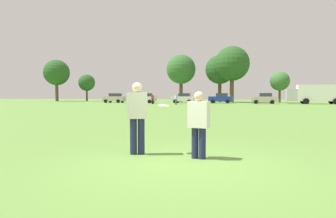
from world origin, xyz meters
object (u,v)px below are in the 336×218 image
at_px(parked_car_center, 183,98).
at_px(parked_car_mid_right, 221,98).
at_px(frisbee, 164,106).
at_px(bystander_far_jogger, 153,98).
at_px(parked_car_near_left, 114,98).
at_px(player_defender, 199,121).
at_px(bystander_sideline_watcher, 176,98).
at_px(box_truck, 315,93).
at_px(parked_car_near_right, 264,98).
at_px(parked_car_mid_left, 145,98).
at_px(player_thrower, 137,114).

xyz_separation_m(parked_car_center, parked_car_mid_right, (6.83, 0.23, 0.00)).
xyz_separation_m(frisbee, bystander_far_jogger, (-11.26, 39.28, -0.28)).
height_order(parked_car_near_left, parked_car_center, same).
distance_m(player_defender, frisbee, 1.05).
xyz_separation_m(parked_car_center, bystander_sideline_watcher, (0.51, -9.76, 0.04)).
relative_size(box_truck, bystander_far_jogger, 5.27).
bearing_deg(parked_car_near_right, frisbee, -98.34).
bearing_deg(parked_car_mid_left, parked_car_near_right, 1.22).
relative_size(parked_car_mid_left, parked_car_center, 1.00).
bearing_deg(parked_car_center, parked_car_near_right, -5.51).
xyz_separation_m(parked_car_near_left, parked_car_mid_left, (6.48, -1.12, 0.00)).
height_order(frisbee, box_truck, box_truck).
height_order(parked_car_mid_right, parked_car_near_right, same).
bearing_deg(bystander_sideline_watcher, parked_car_mid_right, 57.67).
relative_size(player_thrower, box_truck, 0.21).
height_order(player_thrower, bystander_far_jogger, player_thrower).
distance_m(frisbee, bystander_far_jogger, 40.86).
bearing_deg(parked_car_near_left, bystander_sideline_watcher, -33.09).
height_order(frisbee, bystander_far_jogger, bystander_far_jogger).
bearing_deg(player_defender, player_thrower, 173.70).
xyz_separation_m(player_defender, parked_car_near_right, (5.78, 46.08, 0.06)).
relative_size(parked_car_mid_left, box_truck, 0.50).
relative_size(frisbee, parked_car_mid_left, 0.06).
distance_m(parked_car_mid_right, bystander_far_jogger, 13.26).
bearing_deg(parked_car_near_right, parked_car_near_left, 178.62).
xyz_separation_m(player_thrower, frisbee, (0.62, 0.22, 0.20)).
bearing_deg(parked_car_mid_left, player_thrower, -73.10).
bearing_deg(bystander_sideline_watcher, frisbee, -79.36).
height_order(parked_car_mid_right, bystander_far_jogger, parked_car_mid_right).
height_order(bystander_sideline_watcher, bystander_far_jogger, bystander_sideline_watcher).
relative_size(bystander_sideline_watcher, bystander_far_jogger, 1.05).
bearing_deg(parked_car_near_right, player_thrower, -99.05).
bearing_deg(bystander_far_jogger, parked_car_mid_left, 118.00).
distance_m(parked_car_mid_left, parked_car_near_right, 21.13).
xyz_separation_m(parked_car_near_left, parked_car_near_right, (27.61, -0.67, 0.00)).
relative_size(parked_car_near_left, parked_car_mid_right, 1.00).
distance_m(player_defender, parked_car_mid_left, 48.14).
relative_size(parked_car_near_left, parked_car_near_right, 1.00).
bearing_deg(parked_car_mid_left, frisbee, -72.31).
height_order(parked_car_near_left, parked_car_mid_left, same).
bearing_deg(parked_car_mid_right, bystander_sideline_watcher, -122.33).
bearing_deg(frisbee, parked_car_mid_left, 107.69).
height_order(player_thrower, frisbee, player_thrower).
bearing_deg(parked_car_near_left, box_truck, -0.41).
relative_size(parked_car_mid_left, bystander_sideline_watcher, 2.50).
height_order(player_defender, frisbee, player_defender).
bearing_deg(player_thrower, bystander_sideline_watcher, 99.66).
distance_m(frisbee, parked_car_near_left, 50.85).
distance_m(parked_car_near_left, bystander_sideline_watcher, 16.60).
xyz_separation_m(player_thrower, player_defender, (1.54, -0.17, -0.14)).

